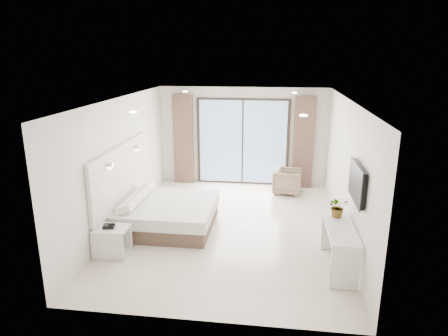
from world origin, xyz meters
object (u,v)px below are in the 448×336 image
(armchair, at_px, (287,180))
(console_desk, at_px, (340,238))
(nightstand, at_px, (112,241))
(bed, at_px, (166,214))

(armchair, bearing_deg, console_desk, -161.06)
(console_desk, bearing_deg, nightstand, -178.97)
(console_desk, xyz_separation_m, armchair, (-0.79, 3.78, -0.20))
(nightstand, height_order, armchair, armchair)
(nightstand, relative_size, armchair, 0.83)
(nightstand, relative_size, console_desk, 0.40)
(bed, distance_m, console_desk, 3.60)
(nightstand, bearing_deg, console_desk, 0.46)
(bed, distance_m, armchair, 3.61)
(bed, bearing_deg, nightstand, -116.05)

